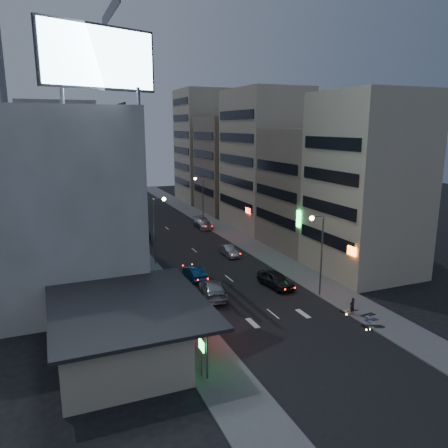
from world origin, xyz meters
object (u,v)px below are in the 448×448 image
scooter_black_a (382,318)px  person (352,306)px  scooter_blue (375,312)px  scooter_silver_b (355,302)px  parked_car_right_far (203,223)px  road_car_blue (194,273)px  parked_car_right_near (276,279)px  scooter_silver_a (383,318)px  parked_car_right_mid (229,251)px  parked_car_left (138,233)px  road_car_silver (213,289)px  scooter_black_b (372,306)px

scooter_black_a → person: bearing=42.1°
scooter_black_a → scooter_blue: size_ratio=1.14×
scooter_black_a → scooter_silver_b: scooter_black_a is taller
person → scooter_silver_b: person is taller
scooter_black_a → scooter_silver_b: (0.19, 3.66, -0.03)m
parked_car_right_far → road_car_blue: (-9.16, -22.79, -0.07)m
parked_car_right_near → person: size_ratio=3.18×
scooter_silver_b → parked_car_right_near: bearing=28.3°
parked_car_right_far → scooter_blue: (2.05, -38.40, -0.11)m
road_car_blue → parked_car_right_near: bearing=140.7°
parked_car_right_near → person: bearing=-78.6°
person → scooter_silver_b: bearing=-151.5°
parked_car_right_near → scooter_silver_a: 12.05m
scooter_silver_a → parked_car_right_far: bearing=22.5°
scooter_silver_a → scooter_silver_b: size_ratio=0.97×
scooter_black_a → scooter_silver_a: (0.15, 0.05, -0.05)m
parked_car_right_mid → road_car_blue: 9.54m
parked_car_right_far → scooter_blue: bearing=-85.2°
scooter_black_a → scooter_silver_b: bearing=21.7°
road_car_blue → person: person is taller
parked_car_right_near → parked_car_right_mid: size_ratio=1.20×
scooter_silver_b → parked_car_left: bearing=22.7°
parked_car_right_near → road_car_silver: bearing=173.1°
person → scooter_black_b: bearing=155.7°
road_car_silver → scooter_silver_a: bearing=145.6°
parked_car_left → road_car_silver: (2.06, -25.68, -0.02)m
road_car_silver → person: bearing=150.6°
parked_car_right_far → scooter_black_a: (1.58, -39.80, -0.03)m
parked_car_right_near → parked_car_left: size_ratio=0.82×
person → parked_car_left: bearing=-82.2°
parked_car_right_far → parked_car_right_mid: bearing=-96.2°
road_car_silver → scooter_black_a: road_car_silver is taller
parked_car_left → scooter_black_a: parked_car_left is taller
scooter_blue → scooter_silver_a: bearing=164.5°
road_car_blue → scooter_blue: road_car_blue is taller
person → scooter_black_a: person is taller
parked_car_right_far → scooter_silver_b: size_ratio=2.77×
parked_car_right_mid → road_car_silver: road_car_silver is taller
parked_car_right_near → scooter_blue: size_ratio=2.69×
parked_car_right_far → road_car_blue: 24.56m
scooter_silver_a → scooter_black_b: (0.79, 2.31, 0.03)m
parked_car_right_far → scooter_silver_b: parked_car_right_far is taller
scooter_silver_a → scooter_black_b: bearing=1.2°
scooter_black_b → road_car_blue: bearing=33.1°
parked_car_left → person: parked_car_left is taller
scooter_black_a → scooter_black_b: 2.54m
person → scooter_silver_b: (1.06, 0.89, -0.17)m
scooter_silver_a → person: bearing=40.6°
parked_car_right_mid → scooter_blue: parked_car_right_mid is taller
parked_car_right_far → scooter_blue: size_ratio=2.99×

